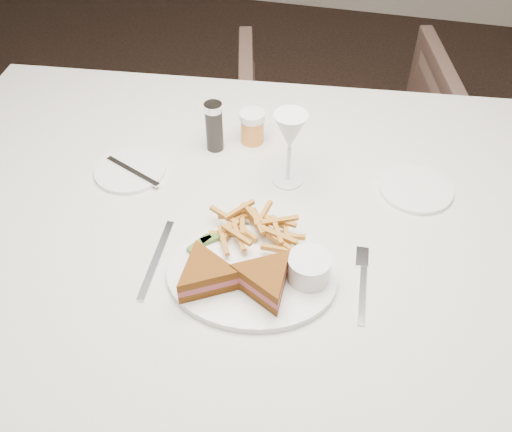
{
  "coord_description": "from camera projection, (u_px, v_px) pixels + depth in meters",
  "views": [
    {
      "loc": [
        0.49,
        -1.03,
        1.58
      ],
      "look_at": [
        0.3,
        -0.25,
        0.8
      ],
      "focal_mm": 40.0,
      "sensor_mm": 36.0,
      "label": 1
    }
  ],
  "objects": [
    {
      "name": "ground",
      "position": [
        186.0,
        322.0,
        1.9
      ],
      "size": [
        5.0,
        5.0,
        0.0
      ],
      "primitive_type": "plane",
      "color": "black",
      "rests_on": "ground"
    },
    {
      "name": "chair_far",
      "position": [
        340.0,
        143.0,
        2.01
      ],
      "size": [
        0.85,
        0.82,
        0.73
      ],
      "primitive_type": "imported",
      "rotation": [
        0.0,
        0.0,
        3.4
      ],
      "color": "#4D382F",
      "rests_on": "ground"
    },
    {
      "name": "table",
      "position": [
        261.0,
        322.0,
        1.45
      ],
      "size": [
        1.7,
        1.23,
        0.75
      ],
      "primitive_type": "cube",
      "rotation": [
        0.0,
        0.0,
        0.11
      ],
      "color": "silver",
      "rests_on": "ground"
    },
    {
      "name": "table_setting",
      "position": [
        257.0,
        226.0,
        1.12
      ],
      "size": [
        0.79,
        0.6,
        0.18
      ],
      "color": "white",
      "rests_on": "table"
    }
  ]
}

